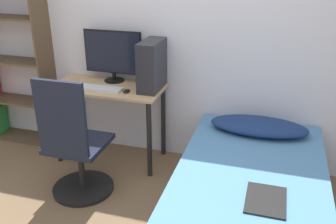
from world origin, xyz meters
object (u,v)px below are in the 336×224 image
Objects in this scene: bookshelf at (6,65)px; bed at (247,208)px; office_chair at (75,152)px; keyboard at (101,88)px; pc_tower at (152,65)px; monitor at (113,54)px.

bookshelf reaches higher than bed.
keyboard is at bearing 90.95° from office_chair.
bookshelf is 4.01× the size of pc_tower.
bed is at bearing -33.22° from monitor.
bookshelf is 1.19m from monitor.
bookshelf is 1.17m from keyboard.
keyboard is (-1.37, 0.64, 0.52)m from bed.
bed is (2.52, -0.85, -0.57)m from bookshelf.
monitor reaches higher than office_chair.
office_chair is at bearing 175.58° from bed.
bookshelf is 4.43× the size of keyboard.
bookshelf is at bearing 147.17° from office_chair.
office_chair is at bearing -121.49° from pc_tower.
monitor reaches higher than pc_tower.
monitor is 0.35m from keyboard.
office_chair is at bearing -32.83° from bookshelf.
office_chair is 0.97m from pc_tower.
pc_tower is (0.41, -0.10, -0.04)m from monitor.
keyboard is (1.15, -0.22, -0.05)m from bookshelf.
monitor is at bearing 86.07° from keyboard.
pc_tower is at bearing -13.77° from monitor.
bookshelf is 3.07× the size of monitor.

